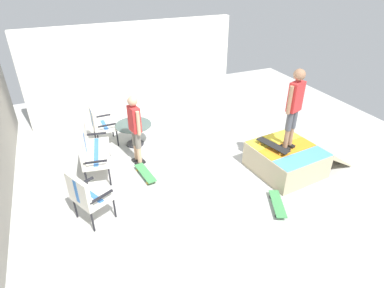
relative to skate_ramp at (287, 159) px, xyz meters
The scene contains 12 objects.
ground_plane 1.88m from the skate_ramp, 72.80° to the left, with size 12.00×12.00×0.10m, color #B2B2AD.
house_facade 5.00m from the skate_ramp, 27.36° to the left, with size 0.23×6.00×2.68m.
skate_ramp is the anchor object (origin of this frame).
patio_bench 4.33m from the skate_ramp, 67.75° to the left, with size 1.32×0.75×1.02m.
patio_chair_near_house 4.60m from the skate_ramp, 51.81° to the left, with size 0.64×0.57×1.02m.
patio_chair_by_wall 4.30m from the skate_ramp, 88.80° to the left, with size 0.80×0.77×1.02m.
patio_table 3.77m from the skate_ramp, 48.83° to the left, with size 0.90×0.90×0.57m.
person_watching 3.46m from the skate_ramp, 61.26° to the left, with size 0.47×0.29×1.67m.
person_skater 1.33m from the skate_ramp, 63.12° to the left, with size 0.32×0.46×1.76m.
skateboard_by_bench 3.16m from the skate_ramp, 71.19° to the left, with size 0.82×0.30×0.10m.
skateboard_spare 1.36m from the skate_ramp, 136.20° to the left, with size 0.81×0.51×0.10m.
skateboard_on_ramp 0.54m from the skate_ramp, 74.80° to the left, with size 0.82×0.39×0.10m.
Camera 1 is at (-5.21, 2.56, 4.20)m, focal length 29.99 mm.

